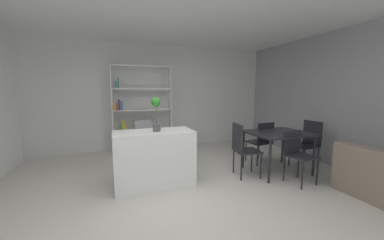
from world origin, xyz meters
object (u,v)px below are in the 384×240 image
open_bookshelf (139,115)px  dining_chair_near (297,151)px  potted_plant_on_island (156,111)px  kitchen_island (154,158)px  dining_chair_island_side (242,146)px  dining_chair_window_side (308,140)px  dining_chair_far (262,139)px  dining_table (278,136)px

open_bookshelf → dining_chair_near: 3.70m
potted_plant_on_island → kitchen_island: bearing=156.7°
open_bookshelf → dining_chair_island_side: 2.83m
kitchen_island → dining_chair_window_side: dining_chair_window_side is taller
dining_chair_near → dining_chair_island_side: 0.92m
dining_chair_near → dining_chair_island_side: dining_chair_island_side is taller
kitchen_island → open_bookshelf: (-0.02, 2.13, 0.49)m
potted_plant_on_island → dining_chair_far: potted_plant_on_island is taller
dining_table → dining_chair_island_side: dining_chair_island_side is taller
kitchen_island → dining_chair_window_side: (3.13, -0.19, 0.10)m
dining_chair_island_side → kitchen_island: bearing=91.8°
dining_chair_island_side → dining_chair_window_side: 1.56m
potted_plant_on_island → dining_chair_near: (2.29, -0.67, -0.71)m
dining_table → potted_plant_on_island: bearing=175.6°
kitchen_island → dining_chair_window_side: bearing=-3.5°
kitchen_island → dining_chair_island_side: (1.57, -0.18, 0.12)m
potted_plant_on_island → dining_table: size_ratio=0.50×
open_bookshelf → dining_chair_island_side: bearing=-55.3°
potted_plant_on_island → open_bookshelf: size_ratio=0.25×
kitchen_island → dining_chair_far: kitchen_island is taller
dining_table → open_bookshelf: bearing=135.6°
dining_chair_near → dining_chair_window_side: (0.79, 0.50, 0.02)m
open_bookshelf → dining_chair_far: open_bookshelf is taller
potted_plant_on_island → dining_chair_far: bearing=7.6°
dining_chair_near → dining_chair_island_side: bearing=141.0°
kitchen_island → dining_chair_near: (2.34, -0.69, 0.08)m
dining_table → dining_chair_far: bearing=88.8°
dining_table → dining_chair_island_side: size_ratio=1.13×
dining_chair_island_side → dining_chair_near: bearing=-115.0°
dining_chair_far → dining_chair_near: dining_chair_far is taller
dining_chair_island_side → dining_table: bearing=-82.7°
potted_plant_on_island → dining_table: (2.30, -0.18, -0.54)m
open_bookshelf → dining_table: bearing=-44.4°
open_bookshelf → dining_table: (2.37, -2.32, -0.24)m
dining_chair_far → potted_plant_on_island: bearing=1.5°
kitchen_island → dining_chair_island_side: dining_chair_island_side is taller
kitchen_island → dining_chair_near: 2.44m
dining_chair_far → dining_chair_window_side: size_ratio=0.95×
dining_table → dining_chair_near: dining_chair_near is taller
dining_chair_far → dining_chair_near: bearing=82.8°
kitchen_island → dining_chair_far: 2.38m
dining_chair_far → open_bookshelf: bearing=-43.7°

